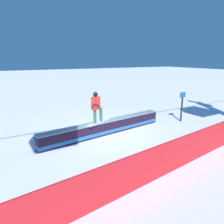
# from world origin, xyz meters

# --- Properties ---
(ground_plane) EXTENTS (120.00, 120.00, 0.00)m
(ground_plane) POSITION_xyz_m (0.00, 0.00, 0.00)
(ground_plane) COLOR white
(grind_box) EXTENTS (6.86, 1.53, 0.68)m
(grind_box) POSITION_xyz_m (0.00, 0.00, 0.31)
(grind_box) COLOR black
(grind_box) RESTS_ON ground_plane
(snowboarder) EXTENTS (1.52, 1.00, 1.49)m
(snowboarder) POSITION_xyz_m (0.55, 0.12, 1.48)
(snowboarder) COLOR silver
(snowboarder) RESTS_ON grind_box
(safety_fence) EXTENTS (12.72, 2.02, 1.11)m
(safety_fence) POSITION_xyz_m (0.00, 4.28, 0.56)
(safety_fence) COLOR red
(safety_fence) RESTS_ON ground_plane
(trail_marker) EXTENTS (0.40, 0.10, 1.74)m
(trail_marker) POSITION_xyz_m (-4.90, 0.22, 0.94)
(trail_marker) COLOR #262628
(trail_marker) RESTS_ON ground_plane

